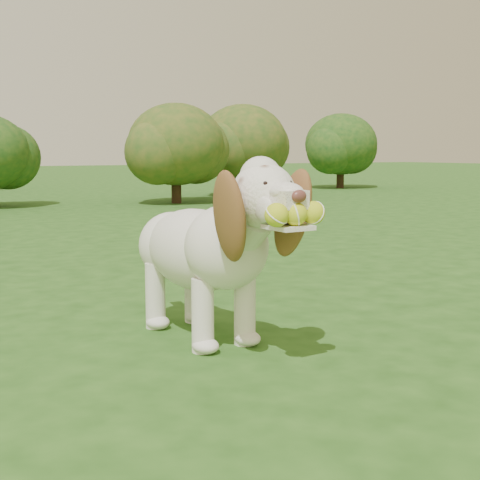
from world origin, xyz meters
TOP-DOWN VIEW (x-y plane):
  - ground at (0.00, 0.00)m, footprint 80.00×80.00m
  - dog at (0.29, 0.38)m, footprint 0.47×1.35m
  - shrub_f at (5.79, 9.41)m, footprint 1.79×1.79m
  - shrub_h at (9.34, 10.68)m, footprint 1.76×1.76m
  - shrub_d at (3.77, 8.27)m, footprint 1.67×1.67m

SIDE VIEW (x-z plane):
  - ground at x=0.00m, z-range 0.00..0.00m
  - dog at x=0.29m, z-range 0.03..0.91m
  - shrub_d at x=3.77m, z-range 0.15..1.89m
  - shrub_h at x=9.34m, z-range 0.16..1.99m
  - shrub_f at x=5.79m, z-range 0.16..2.01m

